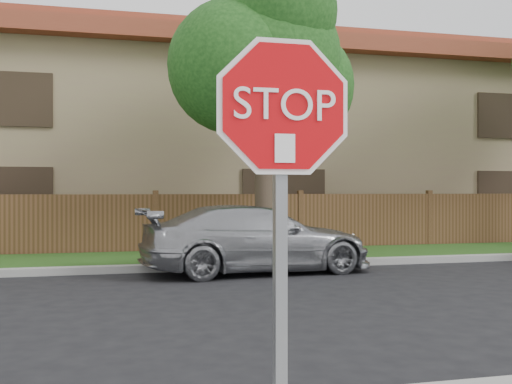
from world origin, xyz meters
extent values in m
cube|color=gray|center=(0.00, 8.15, 0.07)|extent=(70.00, 0.30, 0.15)
cube|color=#1E4714|center=(0.00, 9.80, 0.06)|extent=(70.00, 3.00, 0.12)
cube|color=#4C331B|center=(0.00, 11.40, 0.80)|extent=(70.00, 0.12, 1.60)
cube|color=#9D8D61|center=(0.00, 17.00, 3.00)|extent=(34.00, 8.00, 6.00)
cube|color=brown|center=(0.00, 17.00, 6.25)|extent=(35.20, 9.20, 0.50)
cube|color=brown|center=(0.00, 17.00, 6.85)|extent=(33.00, 5.50, 0.70)
cylinder|color=#382B21|center=(2.50, 9.70, 1.96)|extent=(0.44, 0.44, 3.92)
sphere|color=#163E13|center=(2.50, 9.70, 4.90)|extent=(3.80, 3.80, 3.80)
sphere|color=#163E13|center=(3.40, 10.00, 4.34)|extent=(3.00, 3.00, 3.00)
sphere|color=#163E13|center=(1.70, 9.30, 4.62)|extent=(3.20, 3.20, 3.20)
sphere|color=#163E13|center=(2.70, 9.10, 5.95)|extent=(2.80, 2.80, 2.80)
cube|color=gray|center=(-0.33, -1.44, 1.25)|extent=(0.06, 0.06, 2.30)
cylinder|color=white|center=(-0.33, -1.50, 2.15)|extent=(1.01, 0.02, 1.01)
cylinder|color=#C0070C|center=(-0.33, -1.51, 2.15)|extent=(0.93, 0.02, 0.93)
cube|color=white|center=(-0.33, -1.53, 1.93)|extent=(0.11, 0.00, 0.15)
imported|color=#98999E|center=(1.77, 7.50, 0.70)|extent=(4.97, 2.37, 1.40)
camera|label=1|loc=(-1.22, -4.51, 1.71)|focal=42.00mm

